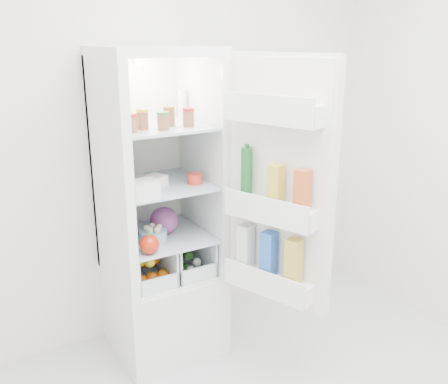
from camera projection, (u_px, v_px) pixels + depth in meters
room_walls at (341, 111)px, 1.77m from camera, size 3.02×3.02×2.61m
refrigerator at (158, 244)px, 2.97m from camera, size 0.60×0.60×1.80m
shelf_low at (162, 236)px, 2.90m from camera, size 0.49×0.53×0.01m
shelf_mid at (160, 184)px, 2.81m from camera, size 0.49×0.53×0.02m
shelf_top at (158, 126)px, 2.71m from camera, size 0.49×0.53×0.02m
crisper_left at (143, 261)px, 2.88m from camera, size 0.23×0.46×0.22m
crisper_right at (182, 252)px, 3.00m from camera, size 0.23×0.46×0.22m
condiment_jars at (159, 121)px, 2.58m from camera, size 0.38×0.16×0.08m
squeeze_bottle at (182, 104)px, 2.89m from camera, size 0.05×0.05×0.17m
tub_white at (144, 189)px, 2.55m from camera, size 0.14×0.14×0.09m
tub_cream at (155, 181)px, 2.74m from camera, size 0.14×0.14×0.06m
tin_red at (195, 179)px, 2.79m from camera, size 0.11×0.11×0.06m
foil_tray at (132, 179)px, 2.82m from camera, size 0.17×0.14×0.04m
red_cabbage at (164, 221)px, 2.88m from camera, size 0.16×0.16×0.16m
bell_pepper at (149, 245)px, 2.62m from camera, size 0.10×0.10×0.10m
mushroom_bowl at (153, 236)px, 2.77m from camera, size 0.19×0.19×0.07m
citrus_pile at (147, 267)px, 2.84m from camera, size 0.20×0.24×0.16m
veg_pile at (183, 259)px, 3.01m from camera, size 0.16×0.30×0.10m
fridge_door at (277, 191)px, 2.53m from camera, size 0.35×0.58×1.30m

